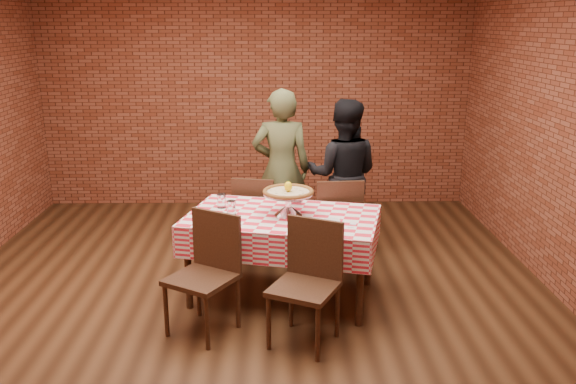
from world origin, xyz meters
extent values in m
plane|color=black|center=(0.00, 0.00, 0.00)|extent=(6.00, 6.00, 0.00)
plane|color=maroon|center=(0.00, 3.00, 1.45)|extent=(5.50, 0.00, 5.50)
cube|color=#3E2616|center=(0.30, 0.12, 0.38)|extent=(1.79, 1.31, 0.75)
cylinder|color=beige|center=(0.36, 0.13, 0.96)|extent=(0.45, 0.45, 0.03)
ellipsoid|color=yellow|center=(0.36, 0.13, 1.01)|extent=(0.07, 0.07, 0.09)
cylinder|color=white|center=(-0.13, 0.13, 0.82)|extent=(0.10, 0.10, 0.13)
cylinder|color=white|center=(-0.24, 0.34, 0.82)|extent=(0.10, 0.10, 0.13)
cylinder|color=white|center=(0.71, -0.06, 0.76)|extent=(0.18, 0.18, 0.01)
cube|color=white|center=(0.86, -0.22, 0.76)|extent=(0.05, 0.04, 0.00)
cube|color=white|center=(0.89, -0.14, 0.76)|extent=(0.06, 0.05, 0.00)
cube|color=silver|center=(0.44, 0.42, 0.83)|extent=(0.12, 0.10, 0.15)
imported|color=#4A4F2D|center=(0.31, 1.40, 0.85)|extent=(0.62, 0.41, 1.71)
imported|color=black|center=(0.96, 1.33, 0.80)|extent=(0.88, 0.75, 1.61)
camera|label=1|loc=(0.25, -4.84, 2.38)|focal=37.73mm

